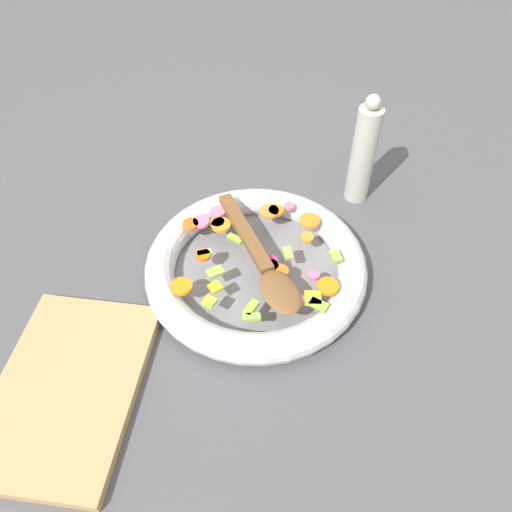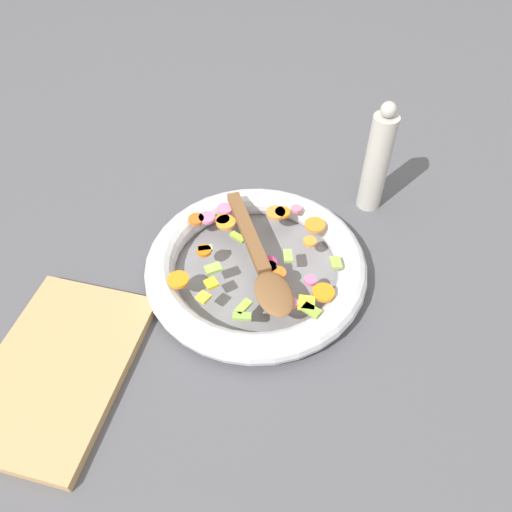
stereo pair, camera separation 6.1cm
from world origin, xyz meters
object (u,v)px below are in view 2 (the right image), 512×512
(skillet, at_px, (256,267))
(pepper_mill, at_px, (377,161))
(cutting_board, at_px, (58,368))
(wooden_spoon, at_px, (261,264))

(skillet, xyz_separation_m, pepper_mill, (-0.23, 0.17, 0.08))
(skillet, xyz_separation_m, cutting_board, (0.25, -0.24, -0.01))
(pepper_mill, bearing_deg, skillet, -36.11)
(skillet, distance_m, pepper_mill, 0.30)
(wooden_spoon, xyz_separation_m, pepper_mill, (-0.26, 0.15, 0.04))
(wooden_spoon, distance_m, cutting_board, 0.34)
(pepper_mill, height_order, cutting_board, pepper_mill)
(cutting_board, bearing_deg, pepper_mill, 139.84)
(skillet, height_order, wooden_spoon, wooden_spoon)
(wooden_spoon, xyz_separation_m, cutting_board, (0.22, -0.25, -0.05))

